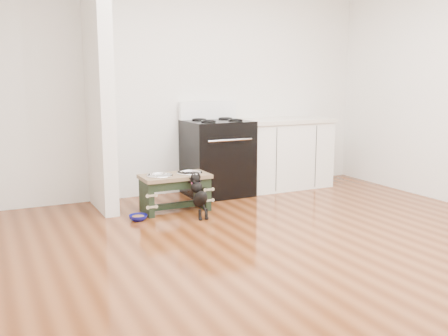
# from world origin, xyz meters

# --- Properties ---
(ground) EXTENTS (5.00, 5.00, 0.00)m
(ground) POSITION_xyz_m (0.00, 0.00, 0.00)
(ground) COLOR #4C230D
(ground) RESTS_ON ground
(room_shell) EXTENTS (5.00, 5.00, 5.00)m
(room_shell) POSITION_xyz_m (0.00, 0.00, 1.62)
(room_shell) COLOR silver
(room_shell) RESTS_ON ground
(partition_wall) EXTENTS (0.15, 0.80, 2.70)m
(partition_wall) POSITION_xyz_m (-1.18, 2.10, 1.35)
(partition_wall) COLOR silver
(partition_wall) RESTS_ON ground
(oven_range) EXTENTS (0.76, 0.69, 1.14)m
(oven_range) POSITION_xyz_m (0.25, 2.16, 0.48)
(oven_range) COLOR black
(oven_range) RESTS_ON ground
(cabinet_run) EXTENTS (1.24, 0.64, 0.91)m
(cabinet_run) POSITION_xyz_m (1.23, 2.18, 0.45)
(cabinet_run) COLOR white
(cabinet_run) RESTS_ON ground
(dog_feeder) EXTENTS (0.74, 0.39, 0.42)m
(dog_feeder) POSITION_xyz_m (-0.50, 1.65, 0.29)
(dog_feeder) COLOR black
(dog_feeder) RESTS_ON ground
(puppy) EXTENTS (0.13, 0.38, 0.45)m
(puppy) POSITION_xyz_m (-0.37, 1.31, 0.25)
(puppy) COLOR black
(puppy) RESTS_ON ground
(floor_bowl) EXTENTS (0.23, 0.23, 0.06)m
(floor_bowl) POSITION_xyz_m (-0.97, 1.47, 0.03)
(floor_bowl) COLOR #0E0F63
(floor_bowl) RESTS_ON ground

